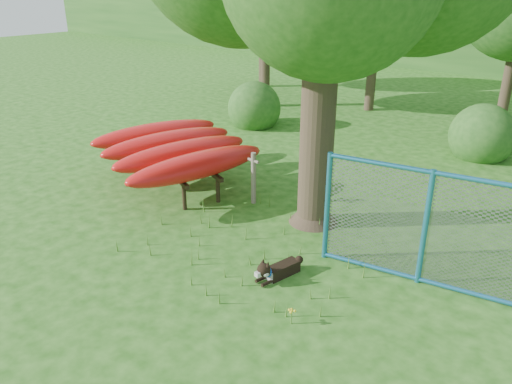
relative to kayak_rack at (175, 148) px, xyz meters
The scene contains 9 objects.
ground 3.93m from the kayak_rack, 35.29° to the right, with size 80.00×80.00×0.00m, color #1D5410.
wooden_post 2.23m from the kayak_rack, ahead, with size 0.32×0.12×1.18m.
kayak_rack is the anchor object (origin of this frame).
husky_dog 4.85m from the kayak_rack, 22.49° to the right, with size 0.40×0.97×0.44m.
fence_section 6.33m from the kayak_rack, ahead, with size 3.37×0.67×3.32m.
wildflower_clump 6.00m from the kayak_rack, 26.56° to the right, with size 0.12×0.12×0.26m.
bg_tree_f 12.61m from the kayak_rack, 118.59° to the left, with size 3.60×3.60×5.55m.
shrub_left 5.69m from the kayak_rack, 109.59° to the left, with size 1.80×1.80×1.80m, color #24561B.
shrub_mid 8.55m from the kayak_rack, 53.02° to the left, with size 1.80×1.80×1.80m, color #24561B.
Camera 1 is at (5.56, -5.39, 4.64)m, focal length 35.00 mm.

